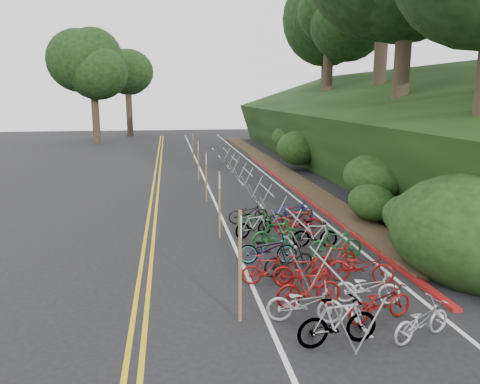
# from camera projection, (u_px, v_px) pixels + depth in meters

# --- Properties ---
(ground) EXTENTS (120.00, 120.00, 0.00)m
(ground) POSITION_uv_depth(u_px,v_px,m) (218.00, 294.00, 12.53)
(ground) COLOR black
(ground) RESTS_ON ground
(road_markings) EXTENTS (7.47, 80.00, 0.01)m
(road_markings) POSITION_uv_depth(u_px,v_px,m) (209.00, 206.00, 22.39)
(road_markings) COLOR gold
(road_markings) RESTS_ON ground
(red_curb) EXTENTS (0.25, 28.00, 0.10)m
(red_curb) POSITION_uv_depth(u_px,v_px,m) (300.00, 193.00, 24.97)
(red_curb) COLOR maroon
(red_curb) RESTS_ON ground
(embankment) EXTENTS (14.30, 48.14, 9.11)m
(embankment) POSITION_uv_depth(u_px,v_px,m) (375.00, 134.00, 32.34)
(embankment) COLOR black
(embankment) RESTS_ON ground
(bike_rack_front) EXTENTS (1.18, 3.41, 1.26)m
(bike_rack_front) POSITION_uv_depth(u_px,v_px,m) (331.00, 282.00, 10.95)
(bike_rack_front) COLOR #95979A
(bike_rack_front) RESTS_ON ground
(bike_racks_rest) EXTENTS (1.14, 23.00, 1.17)m
(bike_racks_rest) POSITION_uv_depth(u_px,v_px,m) (247.00, 177.00, 25.37)
(bike_racks_rest) COLOR #95979A
(bike_racks_rest) RESTS_ON ground
(signpost_near) EXTENTS (0.08, 0.40, 2.69)m
(signpost_near) POSITION_uv_depth(u_px,v_px,m) (240.00, 259.00, 10.72)
(signpost_near) COLOR brown
(signpost_near) RESTS_ON ground
(signposts_rest) EXTENTS (0.08, 18.40, 2.50)m
(signposts_rest) POSITION_uv_depth(u_px,v_px,m) (202.00, 165.00, 25.87)
(signposts_rest) COLOR brown
(signposts_rest) RESTS_ON ground
(bike_front) EXTENTS (0.64, 1.51, 0.88)m
(bike_front) POSITION_uv_depth(u_px,v_px,m) (267.00, 270.00, 13.06)
(bike_front) COLOR maroon
(bike_front) RESTS_ON ground
(bike_valet) EXTENTS (3.39, 11.66, 1.10)m
(bike_valet) POSITION_uv_depth(u_px,v_px,m) (305.00, 250.00, 14.59)
(bike_valet) COLOR slate
(bike_valet) RESTS_ON ground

